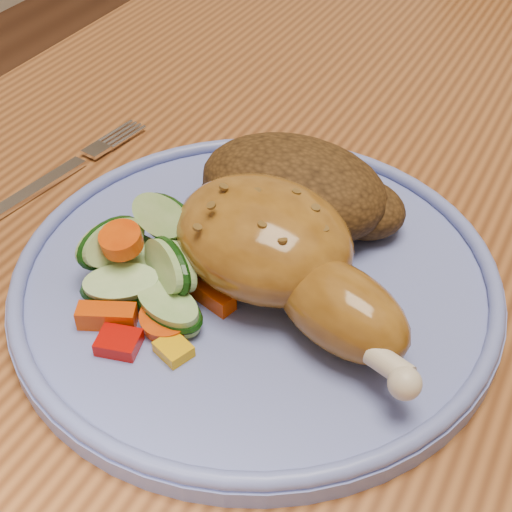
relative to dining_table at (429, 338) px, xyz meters
The scene contains 7 objects.
dining_table is the anchor object (origin of this frame).
plate 0.16m from the dining_table, 138.49° to the right, with size 0.31×0.31×0.01m, color #6674C5.
plate_rim 0.17m from the dining_table, 138.49° to the right, with size 0.31×0.31×0.01m, color #6674C5.
chicken_leg 0.18m from the dining_table, 130.56° to the right, with size 0.19×0.13×0.06m.
rice_pilaf 0.16m from the dining_table, 167.16° to the right, with size 0.14×0.10×0.06m.
vegetable_pile 0.23m from the dining_table, 140.21° to the right, with size 0.11×0.12×0.06m.
fork 0.31m from the dining_table, 169.09° to the right, with size 0.03×0.15×0.00m.
Camera 1 is at (0.06, -0.38, 1.07)m, focal length 50.00 mm.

